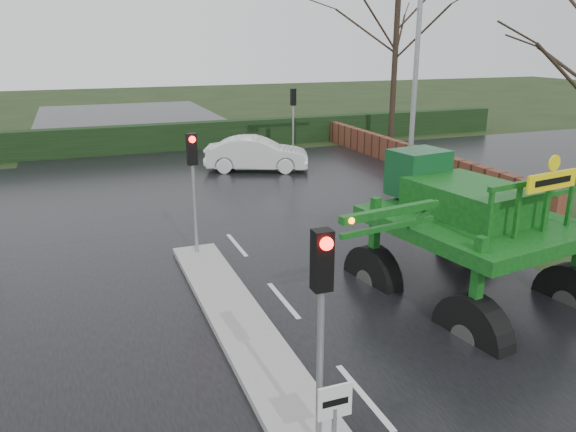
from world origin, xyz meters
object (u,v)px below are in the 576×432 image
object	(u,v)px
traffic_signal_mid	(193,168)
crop_sprayer	(474,235)
street_light_right	(411,37)
keep_left_sign	(334,414)
traffic_signal_near	(322,296)
traffic_signal_far	(293,107)
white_sedan	(257,171)

from	to	relation	value
traffic_signal_mid	crop_sprayer	size ratio (longest dim) A/B	0.43
street_light_right	traffic_signal_mid	bearing A→B (deg)	-154.60
keep_left_sign	traffic_signal_mid	xyz separation A→B (m)	(0.00, 8.99, 1.53)
traffic_signal_near	traffic_signal_far	distance (m)	22.42
crop_sprayer	street_light_right	bearing A→B (deg)	55.35
white_sedan	traffic_signal_far	bearing A→B (deg)	-25.85
traffic_signal_far	street_light_right	distance (m)	8.86
street_light_right	traffic_signal_far	bearing A→B (deg)	101.95
white_sedan	crop_sprayer	bearing A→B (deg)	-160.33
traffic_signal_near	traffic_signal_mid	xyz separation A→B (m)	(0.00, 8.50, 0.00)
traffic_signal_near	traffic_signal_far	xyz separation A→B (m)	(7.80, 21.02, 0.00)
traffic_signal_mid	street_light_right	distance (m)	11.05
street_light_right	crop_sprayer	size ratio (longest dim) A/B	1.22
white_sedan	street_light_right	bearing A→B (deg)	-118.31
keep_left_sign	street_light_right	bearing A→B (deg)	54.88
traffic_signal_mid	crop_sprayer	bearing A→B (deg)	-55.27
traffic_signal_far	street_light_right	size ratio (longest dim) A/B	0.35
traffic_signal_mid	traffic_signal_far	distance (m)	14.75
keep_left_sign	traffic_signal_far	world-z (taller)	traffic_signal_far
traffic_signal_near	traffic_signal_far	world-z (taller)	same
traffic_signal_mid	traffic_signal_far	world-z (taller)	same
traffic_signal_mid	white_sedan	bearing A→B (deg)	63.46
keep_left_sign	traffic_signal_mid	distance (m)	9.12
keep_left_sign	crop_sprayer	size ratio (longest dim) A/B	0.16
traffic_signal_far	street_light_right	world-z (taller)	street_light_right
traffic_signal_far	crop_sprayer	xyz separation A→B (m)	(-3.47, -18.76, -0.41)
keep_left_sign	street_light_right	world-z (taller)	street_light_right
traffic_signal_near	traffic_signal_far	bearing A→B (deg)	69.64
traffic_signal_near	street_light_right	xyz separation A→B (m)	(9.49, 13.01, 3.40)
traffic_signal_near	white_sedan	size ratio (longest dim) A/B	0.74
street_light_right	white_sedan	distance (m)	9.27
traffic_signal_near	crop_sprayer	size ratio (longest dim) A/B	0.43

